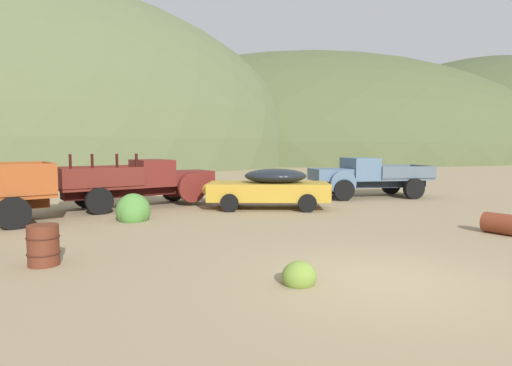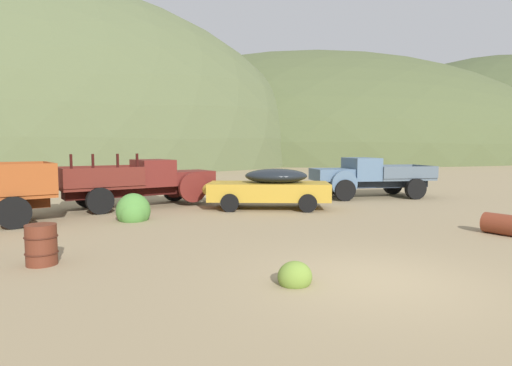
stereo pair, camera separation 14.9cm
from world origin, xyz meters
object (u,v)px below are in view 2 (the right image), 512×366
oil_drum_tipped (502,224)px  oil_drum_spare (41,245)px  truck_oxblood (149,181)px  car_mustard (265,188)px  truck_chalk_blue (362,177)px

oil_drum_tipped → oil_drum_spare: 11.57m
truck_oxblood → oil_drum_tipped: 12.49m
car_mustard → truck_chalk_blue: (5.49, 2.21, 0.17)m
truck_chalk_blue → oil_drum_tipped: 8.81m
truck_oxblood → car_mustard: bearing=-41.8°
car_mustard → oil_drum_spare: size_ratio=6.20×
truck_oxblood → oil_drum_spare: size_ratio=7.50×
truck_oxblood → oil_drum_tipped: (9.15, -8.47, -0.73)m
car_mustard → oil_drum_spare: 9.33m
car_mustard → truck_chalk_blue: size_ratio=0.90×
oil_drum_tipped → oil_drum_spare: oil_drum_spare is taller
truck_chalk_blue → oil_drum_tipped: bearing=90.8°
truck_oxblood → oil_drum_spare: 8.72m
truck_chalk_blue → oil_drum_spare: 15.00m
car_mustard → truck_chalk_blue: truck_chalk_blue is taller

